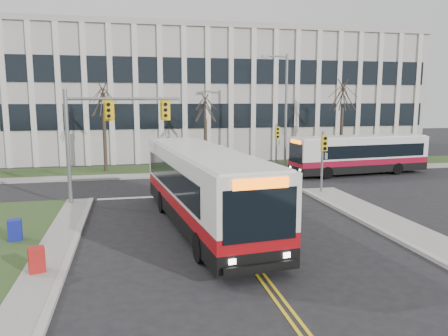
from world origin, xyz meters
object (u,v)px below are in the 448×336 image
streetlight (284,105)px  bus_cross (359,156)px  directory_sign (213,155)px  bus_main (204,190)px  newspaper_box_red (37,262)px  newspaper_box_blue (15,231)px

streetlight → bus_cross: size_ratio=0.85×
directory_sign → bus_cross: (10.50, -4.53, 0.27)m
bus_cross → bus_main: bearing=-56.5°
bus_cross → newspaper_box_red: (-20.10, -15.67, -0.96)m
streetlight → bus_cross: bearing=-33.1°
bus_main → streetlight: bearing=52.3°
newspaper_box_blue → newspaper_box_red: 3.98m
bus_main → newspaper_box_blue: bus_main is taller
bus_cross → streetlight: bearing=-129.0°
directory_sign → streetlight: bearing=-13.2°
streetlight → newspaper_box_blue: bearing=-137.6°
streetlight → directory_sign: 6.96m
directory_sign → newspaper_box_red: directory_sign is taller
directory_sign → bus_cross: bus_cross is taller
bus_cross → newspaper_box_blue: bearing=-66.9°
bus_cross → newspaper_box_red: size_ratio=11.35×
directory_sign → newspaper_box_blue: directory_sign is taller
bus_main → newspaper_box_blue: bearing=178.1°
bus_cross → directory_sign: bearing=-119.2°
bus_cross → newspaper_box_red: bus_cross is taller
directory_sign → newspaper_box_red: 22.38m
streetlight → bus_main: (-8.95, -14.64, -3.48)m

